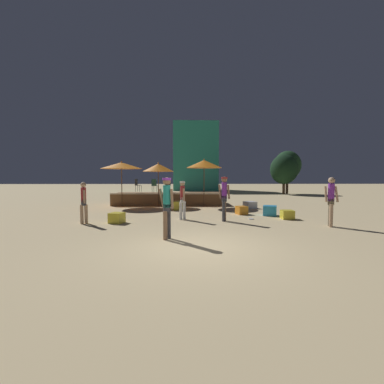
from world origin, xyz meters
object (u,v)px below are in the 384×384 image
(person_4, at_px, (84,201))
(background_tree_0, at_px, (287,165))
(patio_umbrella_1, at_px, (204,164))
(cube_seat_1, at_px, (250,205))
(bistro_chair_2, at_px, (168,184))
(cube_seat_5, at_px, (117,218))
(bistro_chair_0, at_px, (154,184))
(cube_seat_3, at_px, (179,206))
(person_1, at_px, (331,199))
(person_3, at_px, (224,195))
(patio_umbrella_0, at_px, (158,168))
(patio_umbrella_2, at_px, (121,166))
(frisbee_disc, at_px, (251,219))
(person_0, at_px, (182,198))
(background_tree_1, at_px, (284,169))
(bistro_chair_1, at_px, (137,184))
(cube_seat_2, at_px, (270,211))
(person_2, at_px, (167,203))
(cube_seat_0, at_px, (242,210))
(cube_seat_4, at_px, (287,215))

(person_4, distance_m, background_tree_0, 23.83)
(patio_umbrella_1, height_order, cube_seat_1, patio_umbrella_1)
(cube_seat_1, xyz_separation_m, bistro_chair_2, (-5.14, 3.07, 1.18))
(cube_seat_5, height_order, bistro_chair_0, bistro_chair_0)
(cube_seat_5, height_order, person_4, person_4)
(patio_umbrella_1, relative_size, cube_seat_3, 4.66)
(patio_umbrella_1, distance_m, background_tree_0, 15.82)
(person_1, relative_size, person_3, 0.99)
(patio_umbrella_0, height_order, bistro_chair_0, patio_umbrella_0)
(patio_umbrella_2, xyz_separation_m, cube_seat_5, (1.23, -5.86, -2.39))
(person_3, bearing_deg, frisbee_disc, 131.16)
(person_0, height_order, person_3, person_3)
(background_tree_1, bearing_deg, bistro_chair_2, -143.03)
(cube_seat_5, distance_m, bistro_chair_2, 8.07)
(bistro_chair_1, bearing_deg, person_0, -137.07)
(patio_umbrella_0, relative_size, person_0, 1.65)
(background_tree_0, bearing_deg, bistro_chair_0, -140.44)
(cube_seat_2, relative_size, cube_seat_3, 1.22)
(person_4, bearing_deg, patio_umbrella_2, -122.06)
(cube_seat_2, distance_m, cube_seat_5, 7.19)
(person_1, relative_size, person_4, 1.12)
(frisbee_disc, bearing_deg, cube_seat_5, -172.07)
(person_0, bearing_deg, person_1, -40.13)
(patio_umbrella_1, xyz_separation_m, person_2, (-1.74, -8.56, -1.61))
(cube_seat_0, xyz_separation_m, person_2, (-3.39, -5.08, 0.88))
(cube_seat_2, distance_m, background_tree_0, 17.82)
(patio_umbrella_2, relative_size, person_3, 1.52)
(patio_umbrella_1, xyz_separation_m, cube_seat_0, (1.66, -3.47, -2.49))
(person_3, relative_size, bistro_chair_1, 2.11)
(cube_seat_3, distance_m, person_0, 3.41)
(cube_seat_3, height_order, background_tree_0, background_tree_0)
(cube_seat_4, relative_size, person_1, 0.28)
(person_4, height_order, background_tree_1, background_tree_1)
(patio_umbrella_1, height_order, bistro_chair_1, patio_umbrella_1)
(person_4, bearing_deg, bistro_chair_2, -141.25)
(person_4, bearing_deg, person_3, 152.97)
(cube_seat_1, distance_m, person_2, 8.80)
(person_1, distance_m, frisbee_disc, 3.30)
(patio_umbrella_0, relative_size, person_1, 1.49)
(background_tree_0, bearing_deg, patio_umbrella_2, -142.01)
(patio_umbrella_0, xyz_separation_m, bistro_chair_2, (0.49, 1.88, -1.09))
(patio_umbrella_2, relative_size, bistro_chair_2, 3.20)
(cube_seat_2, bearing_deg, cube_seat_5, -165.05)
(background_tree_0, bearing_deg, person_0, -123.92)
(cube_seat_0, distance_m, cube_seat_1, 2.67)
(person_1, bearing_deg, cube_seat_5, -79.45)
(person_2, xyz_separation_m, background_tree_1, (11.08, 19.47, 1.59))
(person_4, distance_m, bistro_chair_2, 8.46)
(cube_seat_1, relative_size, background_tree_1, 0.19)
(patio_umbrella_0, height_order, frisbee_disc, patio_umbrella_0)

